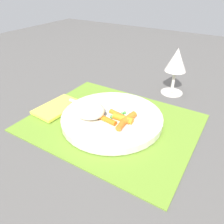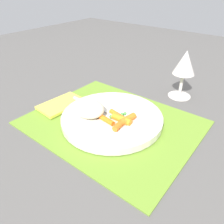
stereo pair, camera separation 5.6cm
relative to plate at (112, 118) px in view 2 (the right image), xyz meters
The scene contains 9 objects.
ground_plane 0.02m from the plate, ahead, with size 2.40×2.40×0.00m, color #565451.
placemat 0.01m from the plate, ahead, with size 0.43×0.35×0.01m, color olive.
plate is the anchor object (origin of this frame).
rice_mound 0.07m from the plate, 143.68° to the right, with size 0.09×0.07×0.04m, color beige.
carrot_portion 0.04m from the plate, 18.38° to the right, with size 0.08×0.08×0.02m.
pea_scatter 0.02m from the plate, 12.95° to the right, with size 0.05×0.07×0.01m.
fork 0.03m from the plate, behind, with size 0.19×0.02×0.01m.
wine_glass 0.28m from the plate, 73.32° to the left, with size 0.07×0.07×0.15m.
napkin 0.17m from the plate, behind, with size 0.08×0.13×0.01m, color #EAE54C.
Camera 2 is at (0.30, -0.38, 0.34)m, focal length 35.22 mm.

